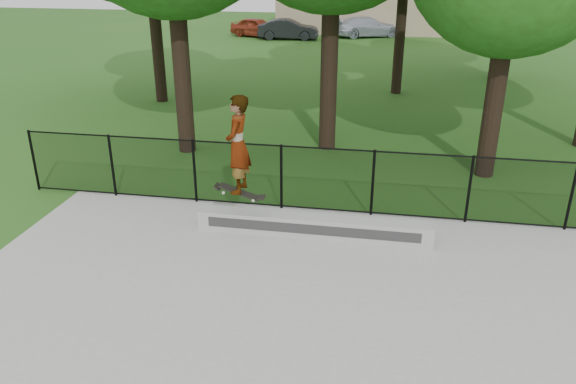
% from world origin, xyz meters
% --- Properties ---
extents(grind_ledge, '(4.75, 0.40, 0.42)m').
position_xyz_m(grind_ledge, '(-1.12, 4.70, 0.27)').
color(grind_ledge, '#AEAFAA').
rests_on(grind_ledge, concrete_slab).
extents(car_a, '(3.99, 2.67, 1.27)m').
position_xyz_m(car_a, '(-8.92, 33.18, 0.64)').
color(car_a, maroon).
rests_on(car_a, ground).
extents(car_b, '(3.69, 1.66, 1.31)m').
position_xyz_m(car_b, '(-6.59, 32.31, 0.65)').
color(car_b, black).
rests_on(car_b, ground).
extents(car_c, '(4.59, 3.43, 1.33)m').
position_xyz_m(car_c, '(-1.49, 34.47, 0.66)').
color(car_c, '#A6ACBC').
rests_on(car_c, ground).
extents(skater_airborne, '(0.81, 0.71, 2.13)m').
position_xyz_m(skater_airborne, '(-2.57, 4.49, 1.96)').
color(skater_airborne, black).
rests_on(skater_airborne, ground).
extents(chainlink_fence, '(16.06, 0.06, 1.50)m').
position_xyz_m(chainlink_fence, '(0.00, 5.90, 0.81)').
color(chainlink_fence, black).
rests_on(chainlink_fence, concrete_slab).
extents(distant_building, '(12.40, 6.40, 4.30)m').
position_xyz_m(distant_building, '(-2.00, 38.00, 2.16)').
color(distant_building, tan).
rests_on(distant_building, ground).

